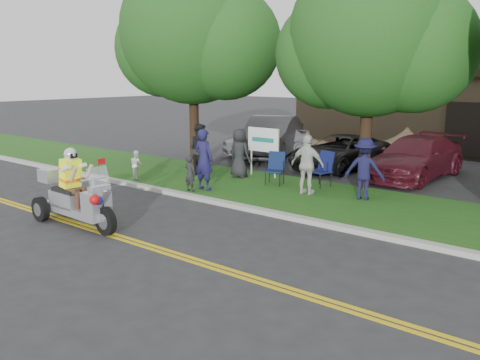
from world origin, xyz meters
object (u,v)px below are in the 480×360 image
Objects in this scene: parked_car_left at (271,137)px; parked_car_right at (415,158)px; trike_scooter at (74,198)px; spectator_adult_left at (204,160)px; parked_car_mid at (340,152)px; spectator_adult_right at (307,165)px; spectator_adult_mid at (200,149)px; lawn_chair_a at (323,167)px; lawn_chair_b at (276,166)px; parked_car_far_left at (267,139)px.

parked_car_left is 1.07× the size of parked_car_right.
spectator_adult_left is at bearing 90.30° from trike_scooter.
spectator_adult_right is at bearing -66.63° from parked_car_mid.
trike_scooter is at bearing 109.93° from spectator_adult_mid.
lawn_chair_a is at bearing -86.77° from spectator_adult_right.
lawn_chair_b is 0.58× the size of spectator_adult_mid.
spectator_adult_right is at bearing -39.05° from lawn_chair_b.
spectator_adult_left is 0.40× the size of parked_car_mid.
spectator_adult_mid is (-1.54, 5.95, 0.35)m from trike_scooter.
parked_car_left reaches higher than lawn_chair_a.
parked_car_far_left is at bearing -69.69° from spectator_adult_left.
trike_scooter is at bearing -62.66° from parked_car_far_left.
spectator_adult_left is at bearing -140.15° from lawn_chair_b.
lawn_chair_a is 3.85m from parked_car_right.
spectator_adult_left is at bearing 23.91° from spectator_adult_right.
spectator_adult_right reaches higher than parked_car_left.
trike_scooter is 1.59× the size of spectator_adult_mid.
parked_car_right is (1.58, 3.52, -0.00)m from lawn_chair_a.
parked_car_far_left is 0.80× the size of parked_car_left.
trike_scooter is 2.59× the size of lawn_chair_a.
parked_car_right reaches higher than lawn_chair_b.
trike_scooter is at bearing -90.96° from parked_car_mid.
trike_scooter is 0.67× the size of parked_car_far_left.
spectator_adult_right reaches higher than parked_car_mid.
trike_scooter is at bearing 59.54° from spectator_adult_right.
spectator_adult_right is (0.17, -1.21, 0.25)m from lawn_chair_a.
spectator_adult_right is at bearing 66.07° from trike_scooter.
spectator_adult_mid is at bearing -44.92° from spectator_adult_left.
parked_car_far_left is 0.92× the size of parked_car_mid.
trike_scooter reaches higher than lawn_chair_a.
parked_car_right reaches higher than lawn_chair_a.
spectator_adult_right is at bearing -31.53° from parked_car_far_left.
trike_scooter is 10.66m from parked_car_mid.
spectator_adult_left is 7.31m from parked_car_left.
lawn_chair_a is (2.66, 7.03, 0.07)m from trike_scooter.
spectator_adult_left is 0.35× the size of parked_car_left.
trike_scooter is at bearing -108.75° from parked_car_right.
spectator_adult_mid is at bearing -6.31° from spectator_adult_right.
parked_car_far_left is (-5.50, 5.64, -0.25)m from spectator_adult_right.
spectator_adult_right reaches higher than lawn_chair_a.
spectator_adult_right reaches higher than parked_car_right.
trike_scooter reaches higher than parked_car_mid.
trike_scooter is 0.57× the size of parked_car_right.
parked_car_left is at bearing 107.83° from lawn_chair_b.
lawn_chair_b is at bearing -84.09° from parked_car_mid.
parked_car_mid is at bearing -177.46° from parked_car_right.
parked_car_mid is 2.86m from parked_car_right.
spectator_adult_left is 1.03× the size of spectator_adult_mid.
parked_car_mid is (-1.45, 4.76, -0.33)m from spectator_adult_right.
spectator_adult_mid is at bearing -64.19° from parked_car_far_left.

